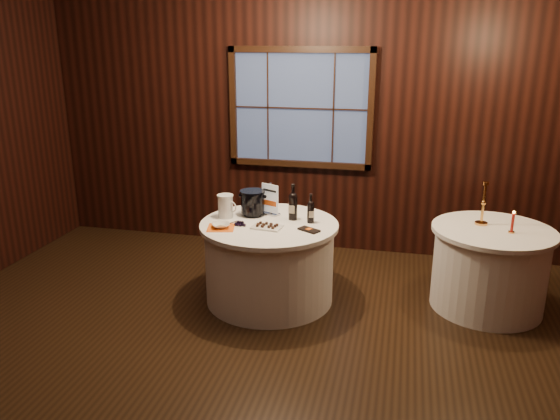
% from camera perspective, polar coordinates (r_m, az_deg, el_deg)
% --- Properties ---
extents(ground, '(6.00, 6.00, 0.00)m').
position_cam_1_polar(ground, '(4.49, -4.31, -14.79)').
color(ground, black).
rests_on(ground, ground).
extents(back_wall, '(6.00, 0.10, 3.00)m').
position_cam_1_polar(back_wall, '(6.27, 2.17, 9.65)').
color(back_wall, black).
rests_on(back_wall, ground).
extents(main_table, '(1.28, 1.28, 0.77)m').
position_cam_1_polar(main_table, '(5.17, -1.12, -5.38)').
color(main_table, white).
rests_on(main_table, ground).
extents(side_table, '(1.08, 1.08, 0.77)m').
position_cam_1_polar(side_table, '(5.37, 21.00, -5.68)').
color(side_table, white).
rests_on(side_table, ground).
extents(sign_stand, '(0.19, 0.15, 0.32)m').
position_cam_1_polar(sign_stand, '(5.23, -0.98, 0.63)').
color(sign_stand, '#B1B1B8').
rests_on(sign_stand, main_table).
extents(port_bottle_left, '(0.08, 0.09, 0.34)m').
position_cam_1_polar(port_bottle_left, '(5.08, 1.36, 0.60)').
color(port_bottle_left, black).
rests_on(port_bottle_left, main_table).
extents(port_bottle_right, '(0.07, 0.08, 0.27)m').
position_cam_1_polar(port_bottle_right, '(5.01, 3.23, -0.02)').
color(port_bottle_right, black).
rests_on(port_bottle_right, main_table).
extents(ice_bucket, '(0.24, 0.24, 0.25)m').
position_cam_1_polar(ice_bucket, '(5.22, -2.87, 0.80)').
color(ice_bucket, black).
rests_on(ice_bucket, main_table).
extents(chocolate_plate, '(0.28, 0.21, 0.04)m').
position_cam_1_polar(chocolate_plate, '(4.89, -1.36, -1.72)').
color(chocolate_plate, silver).
rests_on(chocolate_plate, main_table).
extents(chocolate_box, '(0.22, 0.18, 0.02)m').
position_cam_1_polar(chocolate_box, '(4.83, 3.04, -2.09)').
color(chocolate_box, black).
rests_on(chocolate_box, main_table).
extents(grape_bunch, '(0.18, 0.09, 0.04)m').
position_cam_1_polar(grape_bunch, '(4.97, -4.18, -1.39)').
color(grape_bunch, black).
rests_on(grape_bunch, main_table).
extents(glass_pitcher, '(0.20, 0.16, 0.22)m').
position_cam_1_polar(glass_pitcher, '(5.18, -5.70, 0.42)').
color(glass_pitcher, silver).
rests_on(glass_pitcher, main_table).
extents(orange_napkin, '(0.28, 0.28, 0.00)m').
position_cam_1_polar(orange_napkin, '(4.93, -6.19, -1.85)').
color(orange_napkin, '#E45C13').
rests_on(orange_napkin, main_table).
extents(cracker_bowl, '(0.21, 0.21, 0.04)m').
position_cam_1_polar(cracker_bowl, '(4.92, -6.20, -1.61)').
color(cracker_bowl, silver).
rests_on(cracker_bowl, orange_napkin).
extents(brass_candlestick, '(0.11, 0.11, 0.40)m').
position_cam_1_polar(brass_candlestick, '(5.28, 20.42, 0.09)').
color(brass_candlestick, gold).
rests_on(brass_candlestick, side_table).
extents(red_candle, '(0.05, 0.05, 0.20)m').
position_cam_1_polar(red_candle, '(5.16, 23.11, -1.37)').
color(red_candle, gold).
rests_on(red_candle, side_table).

